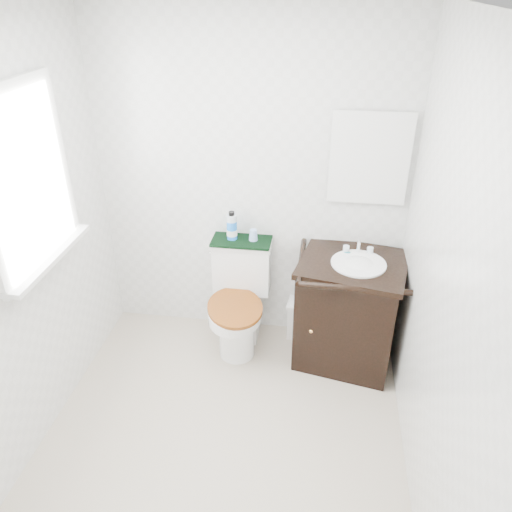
% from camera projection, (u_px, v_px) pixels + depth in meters
% --- Properties ---
extents(floor, '(2.40, 2.40, 0.00)m').
position_uv_depth(floor, '(222.00, 441.00, 3.07)').
color(floor, beige).
rests_on(floor, ground).
extents(ceiling, '(2.40, 2.40, 0.00)m').
position_uv_depth(ceiling, '(200.00, 6.00, 1.88)').
color(ceiling, white).
rests_on(ceiling, wall_back).
extents(wall_back, '(2.40, 0.00, 2.40)m').
position_uv_depth(wall_back, '(250.00, 187.00, 3.51)').
color(wall_back, silver).
rests_on(wall_back, ground).
extents(wall_front, '(2.40, 0.00, 2.40)m').
position_uv_depth(wall_front, '(125.00, 492.00, 1.44)').
color(wall_front, silver).
rests_on(wall_front, ground).
extents(wall_left, '(0.00, 2.40, 2.40)m').
position_uv_depth(wall_left, '(8.00, 260.00, 2.61)').
color(wall_left, silver).
rests_on(wall_left, ground).
extents(wall_right, '(0.00, 2.40, 2.40)m').
position_uv_depth(wall_right, '(443.00, 293.00, 2.34)').
color(wall_right, silver).
rests_on(wall_right, ground).
extents(window, '(0.02, 0.70, 0.90)m').
position_uv_depth(window, '(24.00, 180.00, 2.65)').
color(window, white).
rests_on(window, wall_left).
extents(mirror, '(0.50, 0.02, 0.60)m').
position_uv_depth(mirror, '(370.00, 159.00, 3.26)').
color(mirror, silver).
rests_on(mirror, wall_back).
extents(toilet, '(0.49, 0.67, 0.81)m').
position_uv_depth(toilet, '(240.00, 303.00, 3.73)').
color(toilet, white).
rests_on(toilet, floor).
extents(vanity, '(0.80, 0.72, 0.92)m').
position_uv_depth(vanity, '(349.00, 309.00, 3.54)').
color(vanity, black).
rests_on(vanity, floor).
extents(trash_bin, '(0.24, 0.20, 0.32)m').
position_uv_depth(trash_bin, '(301.00, 319.00, 3.88)').
color(trash_bin, white).
rests_on(trash_bin, floor).
extents(towel, '(0.43, 0.22, 0.02)m').
position_uv_depth(towel, '(241.00, 241.00, 3.61)').
color(towel, black).
rests_on(towel, toilet).
extents(mouthwash_bottle, '(0.07, 0.07, 0.21)m').
position_uv_depth(mouthwash_bottle, '(232.00, 226.00, 3.57)').
color(mouthwash_bottle, blue).
rests_on(mouthwash_bottle, towel).
extents(cup, '(0.06, 0.06, 0.08)m').
position_uv_depth(cup, '(253.00, 235.00, 3.58)').
color(cup, '#89ABE1').
rests_on(cup, towel).
extents(soap_bar, '(0.06, 0.04, 0.02)m').
position_uv_depth(soap_bar, '(347.00, 253.00, 3.44)').
color(soap_bar, '#19717C').
rests_on(soap_bar, vanity).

